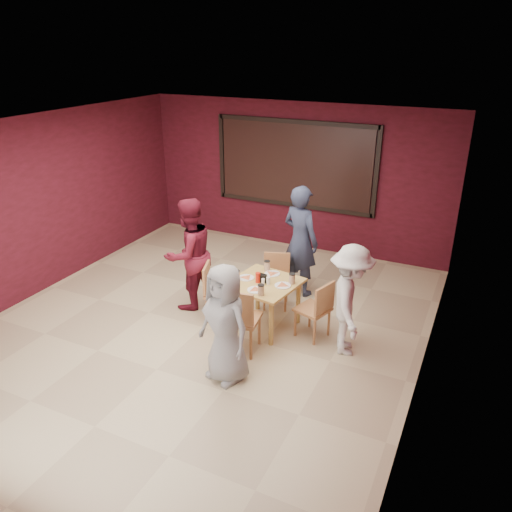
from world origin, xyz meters
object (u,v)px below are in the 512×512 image
at_px(dining_table, 264,287).
at_px(diner_left, 189,254).
at_px(chair_left, 215,289).
at_px(chair_back, 276,277).
at_px(chair_right, 317,307).
at_px(diner_front, 225,324).
at_px(diner_back, 300,241).
at_px(chair_front, 239,317).
at_px(diner_right, 350,300).

bearing_deg(dining_table, diner_left, 176.91).
height_order(chair_left, diner_left, diner_left).
height_order(dining_table, chair_back, dining_table).
xyz_separation_m(chair_right, diner_front, (-0.70, -1.31, 0.27)).
distance_m(chair_right, diner_front, 1.51).
distance_m(chair_back, diner_back, 0.72).
distance_m(dining_table, chair_front, 0.76).
xyz_separation_m(chair_front, diner_right, (1.26, 0.66, 0.21)).
bearing_deg(chair_front, chair_left, 138.78).
distance_m(chair_right, diner_back, 1.45).
xyz_separation_m(diner_back, diner_left, (-1.34, -1.15, -0.03)).
bearing_deg(diner_left, chair_right, 109.62).
relative_size(diner_back, diner_right, 1.19).
bearing_deg(chair_front, dining_table, 89.88).
height_order(chair_front, diner_left, diner_left).
height_order(chair_front, diner_right, diner_right).
bearing_deg(chair_right, chair_left, -175.07).
bearing_deg(chair_right, chair_back, 143.94).
relative_size(chair_right, diner_right, 0.56).
relative_size(dining_table, chair_back, 1.24).
distance_m(chair_right, diner_right, 0.56).
relative_size(chair_right, diner_left, 0.49).
bearing_deg(dining_table, diner_right, -4.33).
bearing_deg(diner_right, diner_front, 116.68).
height_order(chair_front, chair_left, chair_front).
relative_size(dining_table, diner_right, 0.68).
xyz_separation_m(chair_left, diner_back, (0.82, 1.32, 0.41)).
relative_size(chair_front, diner_back, 0.53).
bearing_deg(chair_back, diner_right, -29.41).
relative_size(chair_left, chair_right, 1.01).
xyz_separation_m(diner_back, diner_right, (1.18, -1.31, -0.15)).
bearing_deg(chair_back, chair_front, -86.03).
xyz_separation_m(dining_table, diner_front, (0.09, -1.29, 0.13)).
height_order(chair_left, diner_right, diner_right).
relative_size(dining_table, chair_left, 1.20).
bearing_deg(diner_back, chair_left, 78.31).
relative_size(chair_right, diner_back, 0.47).
bearing_deg(diner_front, diner_back, 108.83).
xyz_separation_m(dining_table, diner_back, (0.07, 1.21, 0.27)).
xyz_separation_m(chair_right, diner_back, (-0.71, 1.19, 0.42)).
height_order(chair_back, diner_right, diner_right).
bearing_deg(chair_back, diner_back, 72.25).
xyz_separation_m(chair_front, diner_front, (0.09, -0.53, 0.21)).
relative_size(chair_front, chair_back, 1.16).
height_order(diner_back, diner_right, diner_back).
bearing_deg(diner_back, diner_right, 152.09).
xyz_separation_m(chair_front, chair_right, (0.79, 0.78, -0.06)).
xyz_separation_m(chair_back, diner_right, (1.36, -0.77, 0.29)).
xyz_separation_m(chair_front, diner_left, (-1.27, 0.82, 0.32)).
bearing_deg(chair_right, chair_front, -135.29).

